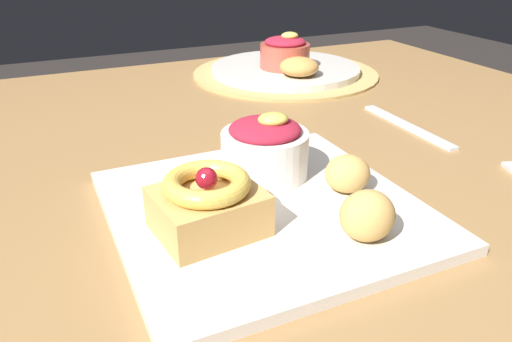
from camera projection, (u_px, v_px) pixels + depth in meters
The scene contains 11 objects.
dining_table at pixel (255, 211), 0.70m from camera, with size 1.25×1.04×0.73m.
woven_placemat at pixel (285, 73), 1.00m from camera, with size 0.36×0.36×0.01m, color tan.
front_plate at pixel (264, 209), 0.51m from camera, with size 0.29×0.29×0.01m, color silver.
cake_slice at pixel (208, 204), 0.45m from camera, with size 0.10×0.09×0.06m.
berry_ramekin at pixel (265, 148), 0.55m from camera, with size 0.10×0.10×0.07m.
fritter_front at pixel (367, 216), 0.44m from camera, with size 0.05×0.05×0.05m, color tan.
fritter_middle at pixel (348, 174), 0.52m from camera, with size 0.05×0.04×0.04m, color tan.
back_plate at pixel (285, 69), 1.00m from camera, with size 0.29×0.29×0.01m, color silver.
back_ramekin at pixel (285, 52), 0.97m from camera, with size 0.10×0.10×0.07m.
back_pastry at pixel (299, 67), 0.92m from camera, with size 0.07×0.07×0.03m, color #C68E47.
knife at pixel (407, 126), 0.73m from camera, with size 0.19×0.02×0.00m, color silver.
Camera 1 is at (-0.25, -0.55, 0.99)m, focal length 35.28 mm.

